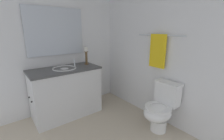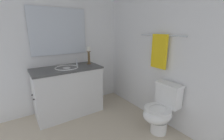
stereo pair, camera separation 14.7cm
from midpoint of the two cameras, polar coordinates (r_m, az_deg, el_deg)
wall_back at (r=2.51m, az=22.05°, el=7.20°), size 2.94×0.04×2.45m
wall_left at (r=2.98m, az=-18.92°, el=8.54°), size 0.04×2.58×2.45m
vanity_cabinet at (r=2.89m, az=-14.58°, el=-7.57°), size 0.58×1.17×0.87m
sink_basin at (r=2.76m, az=-15.09°, el=0.03°), size 0.40×0.40×0.24m
mirror at (r=2.94m, az=-17.83°, el=13.49°), size 0.02×1.00×0.82m
candle_holder_tall at (r=2.96m, az=-7.27°, el=5.63°), size 0.09×0.09×0.33m
toilet at (r=2.45m, az=19.44°, el=-13.93°), size 0.39×0.54×0.75m
towel_bar at (r=2.51m, az=19.57°, el=12.09°), size 0.84×0.02×0.02m
towel_near_vanity at (r=2.52m, az=18.84°, el=6.56°), size 0.28×0.03×0.53m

